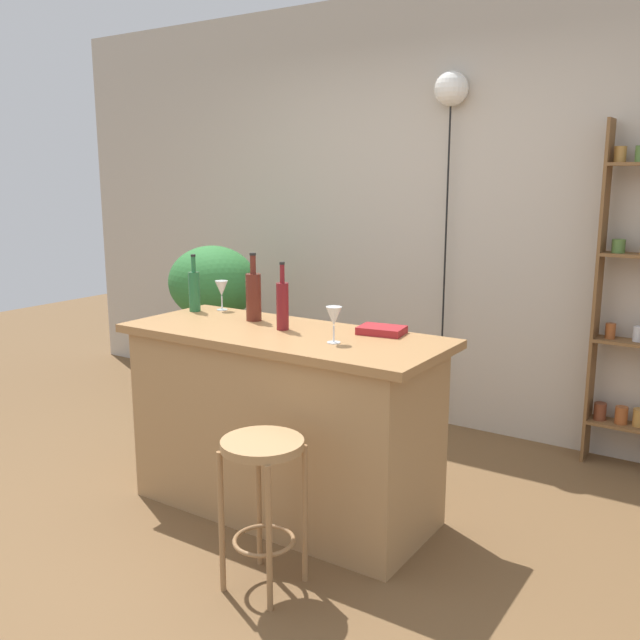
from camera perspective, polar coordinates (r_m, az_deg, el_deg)
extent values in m
plane|color=brown|center=(3.42, -6.04, -17.03)|extent=(12.00, 12.00, 0.00)
cube|color=#BCB2A3|center=(4.67, 9.07, 8.60)|extent=(6.40, 0.10, 2.80)
cube|color=#A87F51|center=(3.45, -3.01, -8.70)|extent=(1.47, 0.60, 0.87)
cube|color=#9E7042|center=(3.32, -3.09, -1.29)|extent=(1.60, 0.65, 0.04)
cylinder|color=#997047|center=(2.89, -8.10, -16.13)|extent=(0.02, 0.02, 0.60)
cylinder|color=#997047|center=(2.75, -4.20, -17.52)|extent=(0.02, 0.02, 0.60)
cylinder|color=#997047|center=(3.05, -5.06, -14.48)|extent=(0.02, 0.02, 0.60)
cylinder|color=#997047|center=(2.92, -1.26, -15.66)|extent=(0.02, 0.02, 0.60)
torus|color=#997047|center=(2.95, -4.62, -17.58)|extent=(0.26, 0.26, 0.02)
cylinder|color=#A87F51|center=(2.77, -4.76, -10.14)|extent=(0.33, 0.33, 0.03)
cube|color=brown|center=(4.24, 21.82, 1.82)|extent=(0.02, 0.16, 1.95)
cube|color=brown|center=(4.37, 24.02, -7.98)|extent=(0.44, 0.16, 0.02)
cylinder|color=brown|center=(4.38, 22.00, -6.96)|extent=(0.07, 0.07, 0.10)
cylinder|color=#994C23|center=(4.36, 23.50, -7.18)|extent=(0.07, 0.07, 0.10)
cylinder|color=#AD7A38|center=(4.36, 24.73, -7.29)|extent=(0.07, 0.07, 0.10)
cube|color=brown|center=(4.24, 24.56, -1.75)|extent=(0.44, 0.16, 0.02)
cylinder|color=#994C23|center=(4.26, 22.74, -0.83)|extent=(0.06, 0.06, 0.09)
cylinder|color=silver|center=(4.24, 24.66, -1.04)|extent=(0.06, 0.06, 0.09)
cylinder|color=#4C7033|center=(4.18, 23.31, 5.60)|extent=(0.07, 0.07, 0.08)
cylinder|color=#AD7A38|center=(4.18, 23.42, 12.38)|extent=(0.06, 0.06, 0.09)
cylinder|color=#2D2823|center=(4.92, -8.53, -5.59)|extent=(0.29, 0.29, 0.38)
cylinder|color=#935B3D|center=(4.85, -8.63, -2.43)|extent=(0.24, 0.24, 0.18)
cylinder|color=brown|center=(4.81, -8.69, -0.46)|extent=(0.03, 0.03, 0.16)
ellipsoid|color=#2D7033|center=(4.76, -8.80, 3.06)|extent=(0.62, 0.56, 0.50)
cylinder|color=#5B2319|center=(3.56, -5.48, 1.87)|extent=(0.08, 0.08, 0.24)
cylinder|color=#5B2319|center=(3.54, -5.53, 4.55)|extent=(0.03, 0.03, 0.09)
cylinder|color=black|center=(3.53, -5.55, 5.41)|extent=(0.03, 0.03, 0.01)
cylinder|color=maroon|center=(3.34, -3.09, 1.12)|extent=(0.06, 0.06, 0.23)
cylinder|color=maroon|center=(3.31, -3.12, 3.81)|extent=(0.02, 0.02, 0.09)
cylinder|color=black|center=(3.31, -3.13, 4.68)|extent=(0.03, 0.03, 0.01)
cylinder|color=#236638|center=(3.86, -10.27, 2.30)|extent=(0.06, 0.06, 0.22)
cylinder|color=#236638|center=(3.84, -10.35, 4.52)|extent=(0.02, 0.02, 0.08)
cylinder|color=black|center=(3.83, -10.38, 5.23)|extent=(0.03, 0.03, 0.01)
cylinder|color=silver|center=(3.89, -8.04, 0.85)|extent=(0.06, 0.06, 0.00)
cylinder|color=silver|center=(3.88, -8.06, 1.42)|extent=(0.01, 0.01, 0.07)
cone|color=silver|center=(3.87, -8.09, 2.59)|extent=(0.07, 0.07, 0.08)
cylinder|color=silver|center=(3.09, 1.13, -1.85)|extent=(0.06, 0.06, 0.00)
cylinder|color=silver|center=(3.08, 1.14, -1.14)|extent=(0.01, 0.01, 0.07)
cone|color=silver|center=(3.06, 1.14, 0.32)|extent=(0.07, 0.07, 0.08)
cube|color=maroon|center=(3.28, 5.09, -0.84)|extent=(0.23, 0.18, 0.03)
cylinder|color=black|center=(4.54, 10.21, 4.46)|extent=(0.01, 0.01, 2.17)
sphere|color=white|center=(4.53, 10.73, 18.17)|extent=(0.21, 0.21, 0.21)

